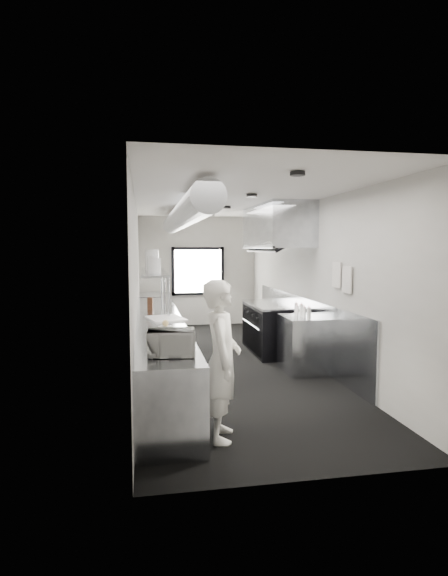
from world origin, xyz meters
name	(u,v)px	position (x,y,z in m)	size (l,w,h in m)	color
floor	(226,363)	(0.00, 0.00, 0.00)	(3.00, 8.00, 0.01)	black
ceiling	(226,200)	(0.00, 0.00, 2.80)	(3.00, 8.00, 0.01)	silver
wall_back	(198,271)	(0.00, 4.00, 1.40)	(3.00, 0.02, 2.80)	#B9B6AF
wall_front	(313,320)	(0.00, -4.00, 1.40)	(3.00, 0.02, 2.80)	#B9B6AF
wall_left	(137,284)	(-1.50, 0.00, 1.40)	(0.02, 8.00, 2.80)	#B9B6AF
wall_right	(309,282)	(1.50, 0.00, 1.40)	(0.02, 8.00, 2.80)	#B9B6AF
wall_cladding	(302,327)	(1.48, 0.30, 0.55)	(0.03, 5.50, 1.10)	#979DA5
hvac_duct	(182,216)	(-0.70, 0.40, 2.55)	(0.40, 0.40, 6.40)	gray
service_window	(198,271)	(0.00, 3.96, 1.40)	(1.36, 0.05, 1.25)	white
exhaust_hood	(276,227)	(1.10, 0.70, 2.39)	(0.81, 2.20, 0.88)	#979DA5
prep_counter	(160,347)	(-1.15, -0.50, 0.45)	(0.70, 6.00, 0.90)	#979DA5
pass_shelf	(154,273)	(-1.19, 1.00, 1.54)	(0.45, 3.00, 0.68)	#979DA5
range	(272,328)	(1.04, 0.70, 0.47)	(0.88, 1.60, 0.94)	black
bottle_station	(303,344)	(1.15, -0.70, 0.45)	(0.65, 0.80, 0.90)	#979DA5
far_work_table	(154,313)	(-1.15, 3.20, 0.45)	(0.70, 1.20, 0.90)	#979DA5
notice_sheet_a	(337,275)	(1.47, -1.20, 1.60)	(0.02, 0.28, 0.38)	silver
notice_sheet_b	(347,280)	(1.47, -1.55, 1.55)	(0.02, 0.28, 0.38)	silver
line_cook	(222,360)	(-0.60, -3.00, 0.84)	(0.61, 0.40, 1.68)	white
microwave	(171,343)	(-1.12, -2.96, 1.03)	(0.45, 0.34, 0.27)	silver
deli_tub_a	(155,342)	(-1.27, -2.50, 0.95)	(0.15, 0.15, 0.11)	silver
deli_tub_b	(157,343)	(-1.25, -2.52, 0.95)	(0.13, 0.13, 0.09)	silver
newspaper	(175,337)	(-1.02, -2.01, 0.91)	(0.34, 0.42, 0.01)	silver
small_plate	(165,327)	(-1.10, -1.33, 0.91)	(0.20, 0.20, 0.02)	silver
pastry	(165,323)	(-1.10, -1.33, 0.96)	(0.09, 0.09, 0.09)	#E2C476
cutting_board	(166,318)	(-1.06, -0.58, 0.91)	(0.50, 0.67, 0.02)	white
knife_block	(150,303)	(-1.27, 0.59, 1.01)	(0.09, 0.20, 0.21)	#542D1D
plate_stack_a	(154,266)	(-1.20, 0.16, 1.70)	(0.22, 0.22, 0.26)	silver
plate_stack_b	(153,264)	(-1.21, 0.84, 1.71)	(0.22, 0.22, 0.28)	silver
plate_stack_c	(152,261)	(-1.22, 1.24, 1.75)	(0.26, 0.26, 0.37)	silver
plate_stack_d	(152,259)	(-1.21, 1.70, 1.77)	(0.26, 0.26, 0.40)	silver
squeeze_bottle_a	(309,314)	(1.11, -1.03, 1.00)	(0.06, 0.06, 0.19)	white
squeeze_bottle_b	(304,312)	(1.11, -0.81, 0.99)	(0.06, 0.06, 0.17)	white
squeeze_bottle_c	(301,310)	(1.11, -0.68, 1.00)	(0.07, 0.07, 0.20)	white
squeeze_bottle_d	(297,311)	(1.08, -0.58, 0.98)	(0.05, 0.05, 0.16)	white
squeeze_bottle_e	(296,308)	(1.14, -0.35, 0.99)	(0.06, 0.06, 0.17)	white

